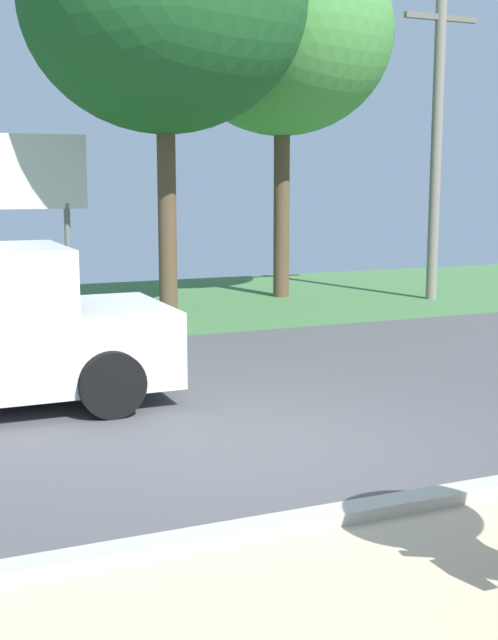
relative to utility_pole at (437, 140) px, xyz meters
The scene contains 5 objects.
ground_plane 10.04m from the utility_pole, 146.27° to the right, with size 40.00×22.00×0.20m.
utility_pole is the anchor object (origin of this frame).
roadside_billboard 8.96m from the utility_pole, behind, with size 2.60×0.12×3.50m.
tree_center_back 4.10m from the utility_pole, 150.07° to the left, with size 4.86×4.86×8.03m.
tree_right_mid 6.63m from the utility_pole, behind, with size 5.40×5.40×8.41m.
Camera 1 is at (-3.30, -7.43, 2.62)m, focal length 46.98 mm.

